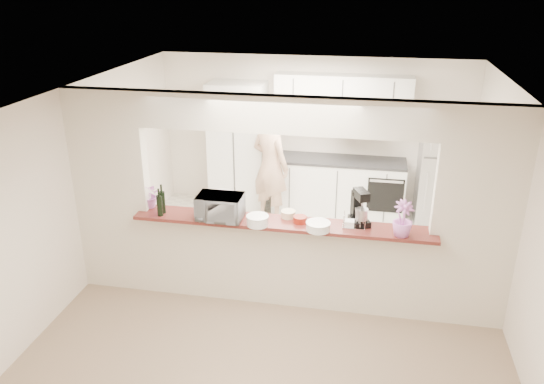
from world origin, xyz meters
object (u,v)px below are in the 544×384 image
(refrigerator, at_px, (443,172))
(stand_mixer, at_px, (360,208))
(toaster_oven, at_px, (220,207))
(person, at_px, (270,167))

(refrigerator, relative_size, stand_mixer, 4.19)
(toaster_oven, bearing_deg, stand_mixer, 5.64)
(stand_mixer, height_order, person, person)
(refrigerator, distance_m, toaster_oven, 3.91)
(refrigerator, height_order, stand_mixer, refrigerator)
(stand_mixer, bearing_deg, toaster_oven, -173.99)
(toaster_oven, xyz_separation_m, person, (0.12, 2.34, -0.32))
(refrigerator, bearing_deg, toaster_oven, -135.00)
(stand_mixer, bearing_deg, person, 123.18)
(refrigerator, distance_m, person, 2.66)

